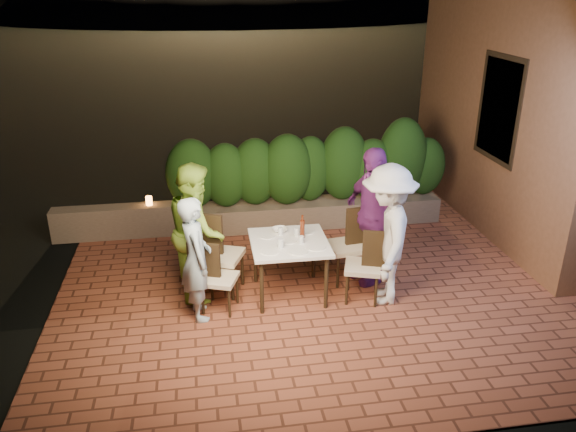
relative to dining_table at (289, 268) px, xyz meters
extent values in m
plane|color=black|center=(0.54, -0.13, -0.40)|extent=(400.00, 400.00, 0.00)
cube|color=brown|center=(0.54, 0.37, -0.45)|extent=(7.00, 6.00, 0.15)
cube|color=brown|center=(4.14, 1.87, 2.12)|extent=(1.60, 5.00, 5.00)
cube|color=black|center=(3.36, 1.37, 1.62)|extent=(0.08, 1.00, 1.40)
cube|color=black|center=(3.35, 1.37, 1.62)|extent=(0.06, 1.15, 1.55)
cube|color=brown|center=(0.74, 2.17, -0.17)|extent=(4.20, 0.55, 0.40)
cube|color=brown|center=(-2.26, 2.17, -0.12)|extent=(2.20, 0.30, 0.50)
ellipsoid|color=black|center=(2.54, 59.87, -4.38)|extent=(52.00, 40.00, 22.00)
cylinder|color=white|center=(-0.27, -0.24, 0.38)|extent=(0.24, 0.24, 0.01)
cylinder|color=white|center=(-0.25, 0.19, 0.38)|extent=(0.20, 0.20, 0.01)
cylinder|color=white|center=(0.29, -0.22, 0.38)|extent=(0.25, 0.25, 0.01)
cylinder|color=white|center=(0.25, 0.25, 0.38)|extent=(0.23, 0.23, 0.01)
cylinder|color=white|center=(-0.01, 0.02, 0.38)|extent=(0.22, 0.22, 0.01)
cylinder|color=white|center=(0.06, -0.30, 0.38)|extent=(0.24, 0.24, 0.01)
cylinder|color=silver|center=(-0.13, -0.16, 0.43)|extent=(0.07, 0.07, 0.12)
cylinder|color=silver|center=(-0.08, 0.20, 0.43)|extent=(0.06, 0.06, 0.10)
cylinder|color=silver|center=(0.14, -0.08, 0.43)|extent=(0.06, 0.06, 0.10)
cylinder|color=silver|center=(0.12, 0.14, 0.43)|extent=(0.07, 0.07, 0.11)
imported|color=white|center=(-0.07, 0.31, 0.40)|extent=(0.22, 0.22, 0.05)
imported|color=#A1BECF|center=(-1.15, -0.31, 0.39)|extent=(0.46, 0.61, 1.52)
imported|color=#92C23C|center=(-1.13, 0.26, 0.49)|extent=(0.72, 0.89, 1.74)
imported|color=silver|center=(1.15, -0.31, 0.51)|extent=(0.94, 1.28, 1.78)
imported|color=#6A2571|center=(1.12, 0.24, 0.55)|extent=(0.74, 1.16, 1.84)
cylinder|color=orange|center=(-1.86, 2.17, 0.20)|extent=(0.10, 0.10, 0.14)
camera|label=1|loc=(-1.02, -6.20, 3.37)|focal=35.00mm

